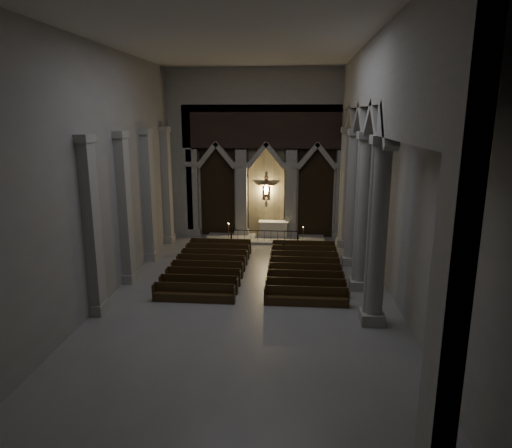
# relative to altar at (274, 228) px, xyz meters

# --- Properties ---
(room) EXTENTS (24.00, 24.10, 12.00)m
(room) POSITION_rel_altar_xyz_m (-0.58, -11.21, 6.90)
(room) COLOR gray
(room) RESTS_ON ground
(sanctuary_wall) EXTENTS (14.00, 0.77, 12.00)m
(sanctuary_wall) POSITION_rel_altar_xyz_m (-0.58, 0.33, 5.91)
(sanctuary_wall) COLOR #A19E96
(sanctuary_wall) RESTS_ON ground
(right_arcade) EXTENTS (1.00, 24.00, 12.00)m
(right_arcade) POSITION_rel_altar_xyz_m (4.92, -9.88, 7.12)
(right_arcade) COLOR #A19E96
(right_arcade) RESTS_ON ground
(left_pilasters) EXTENTS (0.60, 13.00, 8.03)m
(left_pilasters) POSITION_rel_altar_xyz_m (-7.33, -7.71, 3.21)
(left_pilasters) COLOR #A19E96
(left_pilasters) RESTS_ON ground
(sanctuary_step) EXTENTS (8.50, 2.60, 0.15)m
(sanctuary_step) POSITION_rel_altar_xyz_m (-0.58, -0.61, -0.63)
(sanctuary_step) COLOR #A19E96
(sanctuary_step) RESTS_ON ground
(altar) EXTENTS (2.17, 0.87, 1.10)m
(altar) POSITION_rel_altar_xyz_m (0.00, 0.00, 0.00)
(altar) COLOR beige
(altar) RESTS_ON sanctuary_step
(altar_rail) EXTENTS (4.78, 0.09, 0.94)m
(altar_rail) POSITION_rel_altar_xyz_m (-0.58, -1.45, -0.08)
(altar_rail) COLOR black
(altar_rail) RESTS_ON ground
(candle_stand_left) EXTENTS (0.26, 0.26, 1.52)m
(candle_stand_left) POSITION_rel_altar_xyz_m (-3.02, -2.04, -0.29)
(candle_stand_left) COLOR #A47B32
(candle_stand_left) RESTS_ON ground
(candle_stand_right) EXTENTS (0.22, 0.22, 1.31)m
(candle_stand_right) POSITION_rel_altar_xyz_m (2.12, -1.81, -0.35)
(candle_stand_right) COLOR #A47B32
(candle_stand_right) RESTS_ON ground
(pews) EXTENTS (9.40, 8.56, 0.89)m
(pews) POSITION_rel_altar_xyz_m (-0.58, -8.02, -0.41)
(pews) COLOR black
(pews) RESTS_ON ground
(worshipper) EXTENTS (0.43, 0.31, 1.07)m
(worshipper) POSITION_rel_altar_xyz_m (0.87, -4.94, -0.17)
(worshipper) COLOR black
(worshipper) RESTS_ON ground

